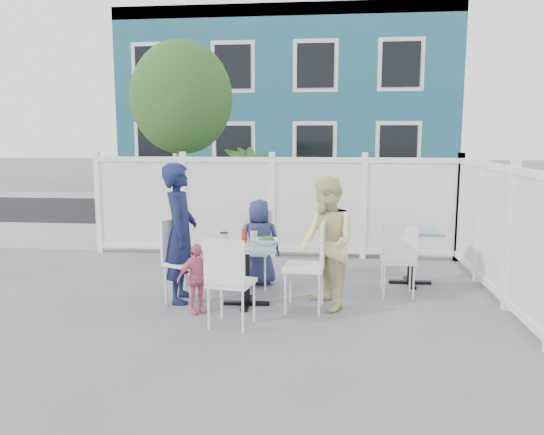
# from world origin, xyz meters

# --- Properties ---
(ground) EXTENTS (80.00, 80.00, 0.00)m
(ground) POSITION_xyz_m (0.00, 0.00, 0.00)
(ground) COLOR slate
(near_sidewalk) EXTENTS (24.00, 2.60, 0.01)m
(near_sidewalk) POSITION_xyz_m (0.00, 3.80, 0.01)
(near_sidewalk) COLOR gray
(near_sidewalk) RESTS_ON ground
(street) EXTENTS (24.00, 5.00, 0.01)m
(street) POSITION_xyz_m (0.00, 7.50, 0.00)
(street) COLOR black
(street) RESTS_ON ground
(far_sidewalk) EXTENTS (24.00, 1.60, 0.01)m
(far_sidewalk) POSITION_xyz_m (0.00, 10.60, 0.01)
(far_sidewalk) COLOR gray
(far_sidewalk) RESTS_ON ground
(building) EXTENTS (11.00, 6.00, 6.00)m
(building) POSITION_xyz_m (-0.50, 14.00, 3.00)
(building) COLOR #1A5A65
(building) RESTS_ON ground
(fence_back) EXTENTS (5.86, 0.08, 1.60)m
(fence_back) POSITION_xyz_m (0.10, 2.40, 0.78)
(fence_back) COLOR white
(fence_back) RESTS_ON ground
(fence_right) EXTENTS (0.08, 3.66, 1.60)m
(fence_right) POSITION_xyz_m (3.00, 0.60, 0.78)
(fence_right) COLOR white
(fence_right) RESTS_ON ground
(tree) EXTENTS (1.80, 1.62, 3.59)m
(tree) POSITION_xyz_m (-1.60, 3.30, 2.59)
(tree) COLOR #382316
(tree) RESTS_ON ground
(utility_cabinet) EXTENTS (0.74, 0.57, 1.28)m
(utility_cabinet) POSITION_xyz_m (-3.01, 4.00, 0.64)
(utility_cabinet) COLOR gold
(utility_cabinet) RESTS_ON ground
(potted_shrub_a) EXTENTS (1.33, 1.33, 1.74)m
(potted_shrub_a) POSITION_xyz_m (-0.43, 3.10, 0.87)
(potted_shrub_a) COLOR #27471C
(potted_shrub_a) RESTS_ON ground
(potted_shrub_b) EXTENTS (1.62, 1.55, 1.41)m
(potted_shrub_b) POSITION_xyz_m (1.68, 3.00, 0.70)
(potted_shrub_b) COLOR #27471C
(potted_shrub_b) RESTS_ON ground
(main_table) EXTENTS (0.70, 0.70, 0.71)m
(main_table) POSITION_xyz_m (0.08, -0.14, 0.55)
(main_table) COLOR teal
(main_table) RESTS_ON ground
(spare_table) EXTENTS (0.71, 0.71, 0.73)m
(spare_table) POSITION_xyz_m (2.09, 0.98, 0.57)
(spare_table) COLOR teal
(spare_table) RESTS_ON ground
(chair_left) EXTENTS (0.57, 0.58, 0.98)m
(chair_left) POSITION_xyz_m (-0.68, -0.08, 0.57)
(chair_left) COLOR white
(chair_left) RESTS_ON ground
(chair_right) EXTENTS (0.47, 0.48, 1.00)m
(chair_right) POSITION_xyz_m (0.84, -0.22, 0.58)
(chair_right) COLOR white
(chair_right) RESTS_ON ground
(chair_back) EXTENTS (0.46, 0.45, 0.97)m
(chair_back) POSITION_xyz_m (0.06, 0.68, 0.56)
(chair_back) COLOR white
(chair_back) RESTS_ON ground
(chair_near) EXTENTS (0.49, 0.48, 0.93)m
(chair_near) POSITION_xyz_m (0.03, -0.91, 0.54)
(chair_near) COLOR white
(chair_near) RESTS_ON ground
(chair_spare) EXTENTS (0.41, 0.40, 0.88)m
(chair_spare) POSITION_xyz_m (1.85, 0.38, 0.51)
(chair_spare) COLOR white
(chair_spare) RESTS_ON ground
(man) EXTENTS (0.45, 0.63, 1.63)m
(man) POSITION_xyz_m (-0.70, -0.06, 0.81)
(man) COLOR #141B3F
(man) RESTS_ON ground
(woman) EXTENTS (0.81, 0.89, 1.49)m
(woman) POSITION_xyz_m (0.99, -0.16, 0.75)
(woman) COLOR #DBC84A
(woman) RESTS_ON ground
(boy) EXTENTS (0.61, 0.46, 1.13)m
(boy) POSITION_xyz_m (0.12, 0.74, 0.56)
(boy) COLOR navy
(boy) RESTS_ON ground
(toddler) EXTENTS (0.46, 0.45, 0.78)m
(toddler) POSITION_xyz_m (-0.42, -0.47, 0.39)
(toddler) COLOR #DC668A
(toddler) RESTS_ON ground
(plate_main) EXTENTS (0.23, 0.23, 0.01)m
(plate_main) POSITION_xyz_m (0.08, -0.31, 0.72)
(plate_main) COLOR white
(plate_main) RESTS_ON main_table
(plate_side) EXTENTS (0.22, 0.22, 0.01)m
(plate_side) POSITION_xyz_m (-0.08, -0.02, 0.72)
(plate_side) COLOR white
(plate_side) RESTS_ON main_table
(salad_bowl) EXTENTS (0.25, 0.25, 0.06)m
(salad_bowl) POSITION_xyz_m (0.31, -0.10, 0.74)
(salad_bowl) COLOR white
(salad_bowl) RESTS_ON main_table
(coffee_cup_a) EXTENTS (0.09, 0.09, 0.13)m
(coffee_cup_a) POSITION_xyz_m (-0.16, -0.19, 0.78)
(coffee_cup_a) COLOR beige
(coffee_cup_a) RESTS_ON main_table
(coffee_cup_b) EXTENTS (0.08, 0.08, 0.12)m
(coffee_cup_b) POSITION_xyz_m (0.14, 0.11, 0.77)
(coffee_cup_b) COLOR beige
(coffee_cup_b) RESTS_ON main_table
(ketchup_bottle) EXTENTS (0.05, 0.05, 0.17)m
(ketchup_bottle) POSITION_xyz_m (0.05, -0.08, 0.79)
(ketchup_bottle) COLOR #B22019
(ketchup_bottle) RESTS_ON main_table
(salt_shaker) EXTENTS (0.03, 0.03, 0.06)m
(salt_shaker) POSITION_xyz_m (-0.02, 0.12, 0.74)
(salt_shaker) COLOR white
(salt_shaker) RESTS_ON main_table
(pepper_shaker) EXTENTS (0.03, 0.03, 0.07)m
(pepper_shaker) POSITION_xyz_m (0.04, 0.13, 0.75)
(pepper_shaker) COLOR black
(pepper_shaker) RESTS_ON main_table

